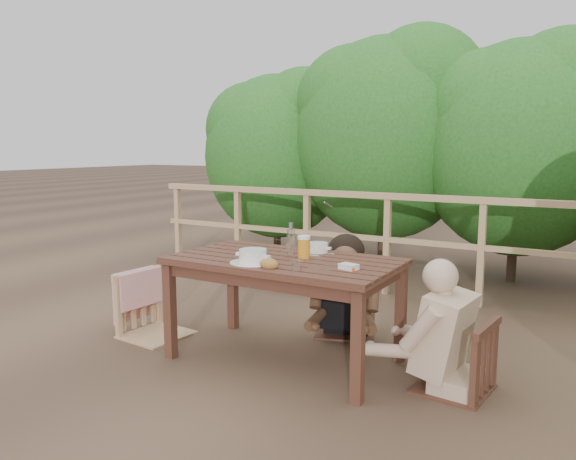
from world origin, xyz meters
The scene contains 16 objects.
ground centered at (0.00, 0.00, 0.00)m, with size 60.00×60.00×0.00m, color brown.
table centered at (0.00, 0.00, 0.35)m, with size 1.51×0.85×0.70m, color #412319.
chair_left centered at (-1.11, -0.09, 0.47)m, with size 0.46×0.46×0.93m, color tan.
chair_far centered at (0.14, 0.72, 0.45)m, with size 0.45×0.45×0.91m, color #412319.
chair_right centered at (1.14, 0.09, 0.43)m, with size 0.42×0.42×0.85m, color #412319.
woman centered at (0.14, 0.74, 0.62)m, with size 0.50×0.61×1.23m, color black, non-canonical shape.
diner_right centered at (1.17, 0.09, 0.65)m, with size 0.53×0.65×1.31m, color tan, non-canonical shape.
railing centered at (0.00, 2.00, 0.51)m, with size 5.60×0.10×1.01m, color tan.
hedge_row centered at (0.40, 3.20, 1.90)m, with size 6.60×1.60×3.80m, color #22551C, non-canonical shape.
soup_near centered at (-0.10, -0.22, 0.75)m, with size 0.30×0.30×0.10m, color white.
soup_far centered at (0.10, 0.30, 0.74)m, with size 0.25×0.25×0.08m, color silver.
bread_roll centered at (0.07, -0.31, 0.74)m, with size 0.13×0.10×0.07m, color #995B2B.
beer_glass centered at (0.11, 0.07, 0.78)m, with size 0.09×0.09×0.17m, color gold.
bottle centered at (0.02, 0.06, 0.83)m, with size 0.06×0.06×0.25m, color silver.
tumbler centered at (0.26, -0.29, 0.74)m, with size 0.07×0.07×0.08m, color silver.
butter_tub centered at (0.52, -0.10, 0.72)m, with size 0.11×0.08×0.05m, color silver.
Camera 1 is at (1.86, -3.16, 1.46)m, focal length 34.58 mm.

